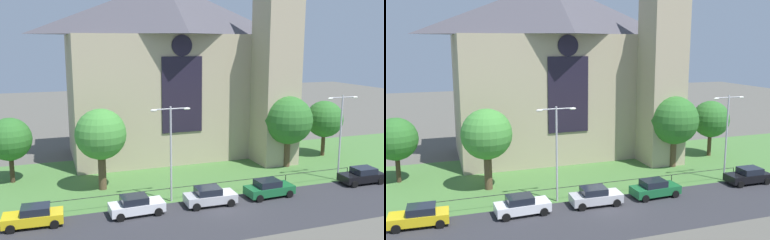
% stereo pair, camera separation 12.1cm
% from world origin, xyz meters
% --- Properties ---
extents(ground, '(160.00, 160.00, 0.00)m').
position_xyz_m(ground, '(0.00, 10.00, 0.00)').
color(ground, '#56544C').
extents(road_asphalt, '(120.00, 8.00, 0.01)m').
position_xyz_m(road_asphalt, '(0.00, -2.00, 0.00)').
color(road_asphalt, '#2D2D33').
rests_on(road_asphalt, ground).
extents(grass_verge, '(120.00, 20.00, 0.01)m').
position_xyz_m(grass_verge, '(0.00, 8.00, 0.00)').
color(grass_verge, '#477538').
rests_on(grass_verge, ground).
extents(church_building, '(23.20, 16.20, 26.00)m').
position_xyz_m(church_building, '(1.30, 17.47, 10.27)').
color(church_building, tan).
rests_on(church_building, ground).
extents(iron_railing, '(27.74, 0.07, 1.13)m').
position_xyz_m(iron_railing, '(0.53, 2.50, 0.96)').
color(iron_railing, black).
rests_on(iron_railing, ground).
extents(tree_left_near, '(4.55, 4.55, 7.38)m').
position_xyz_m(tree_left_near, '(-8.61, 7.32, 5.05)').
color(tree_left_near, brown).
rests_on(tree_left_near, ground).
extents(tree_right_far, '(4.25, 4.25, 6.49)m').
position_xyz_m(tree_right_far, '(17.44, 10.57, 4.34)').
color(tree_right_far, '#4C3823').
rests_on(tree_right_far, ground).
extents(tree_right_near, '(5.08, 5.08, 7.60)m').
position_xyz_m(tree_right_near, '(10.99, 8.05, 5.02)').
color(tree_right_near, brown).
rests_on(tree_right_near, ground).
extents(tree_left_far, '(4.05, 4.05, 6.23)m').
position_xyz_m(tree_left_far, '(-16.45, 12.10, 4.18)').
color(tree_left_far, '#423021').
rests_on(tree_left_far, ground).
extents(streetlamp_near, '(3.37, 0.26, 8.04)m').
position_xyz_m(streetlamp_near, '(-3.59, 2.40, 5.13)').
color(streetlamp_near, '#B2B2B7').
rests_on(streetlamp_near, ground).
extents(streetlamp_far, '(3.37, 0.26, 8.26)m').
position_xyz_m(streetlamp_far, '(13.20, 2.40, 5.25)').
color(streetlamp_far, '#B2B2B7').
rests_on(streetlamp_far, ground).
extents(parked_car_yellow, '(4.28, 2.18, 1.51)m').
position_xyz_m(parked_car_yellow, '(-14.38, 1.04, 0.74)').
color(parked_car_yellow, gold).
rests_on(parked_car_yellow, ground).
extents(parked_car_white, '(4.26, 2.15, 1.51)m').
position_xyz_m(parked_car_white, '(-6.95, 0.63, 0.74)').
color(parked_car_white, silver).
rests_on(parked_car_white, ground).
extents(parked_car_silver, '(4.25, 2.13, 1.51)m').
position_xyz_m(parked_car_silver, '(-0.86, 0.57, 0.74)').
color(parked_car_silver, '#B7B7BC').
rests_on(parked_car_silver, ground).
extents(parked_car_green, '(4.28, 2.18, 1.51)m').
position_xyz_m(parked_car_green, '(4.67, 0.67, 0.74)').
color(parked_car_green, '#196033').
rests_on(parked_car_green, ground).
extents(parked_car_black, '(4.25, 2.11, 1.51)m').
position_xyz_m(parked_car_black, '(14.75, 0.89, 0.74)').
color(parked_car_black, black).
rests_on(parked_car_black, ground).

